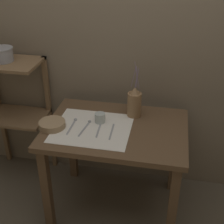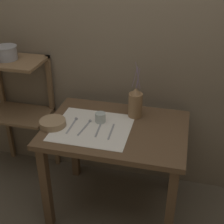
{
  "view_description": "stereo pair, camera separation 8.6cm",
  "coord_description": "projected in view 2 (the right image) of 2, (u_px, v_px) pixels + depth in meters",
  "views": [
    {
      "loc": [
        0.35,
        -1.86,
        1.94
      ],
      "look_at": [
        -0.03,
        0.0,
        0.89
      ],
      "focal_mm": 50.0,
      "sensor_mm": 36.0,
      "label": 1
    },
    {
      "loc": [
        0.43,
        -1.84,
        1.94
      ],
      "look_at": [
        -0.03,
        0.0,
        0.89
      ],
      "focal_mm": 50.0,
      "sensor_mm": 36.0,
      "label": 2
    }
  ],
  "objects": [
    {
      "name": "spoon_inner",
      "position": [
        74.0,
        122.0,
        2.28
      ],
      "size": [
        0.02,
        0.21,
        0.02
      ],
      "color": "#939399",
      "rests_on": "wooden_table"
    },
    {
      "name": "metal_pot_large",
      "position": [
        6.0,
        52.0,
        2.43
      ],
      "size": [
        0.18,
        0.18,
        0.11
      ],
      "color": "#939399",
      "rests_on": "wooden_shelf_unit"
    },
    {
      "name": "spoon_outer",
      "position": [
        88.0,
        124.0,
        2.25
      ],
      "size": [
        0.04,
        0.21,
        0.02
      ],
      "color": "#939399",
      "rests_on": "wooden_table"
    },
    {
      "name": "wooden_table",
      "position": [
        116.0,
        141.0,
        2.28
      ],
      "size": [
        1.01,
        0.72,
        0.77
      ],
      "color": "brown",
      "rests_on": "ground_plane"
    },
    {
      "name": "glass_tumbler_near",
      "position": [
        100.0,
        117.0,
        2.26
      ],
      "size": [
        0.07,
        0.07,
        0.07
      ],
      "color": "#B7C1BC",
      "rests_on": "wooden_table"
    },
    {
      "name": "fork_outer",
      "position": [
        99.0,
        129.0,
        2.19
      ],
      "size": [
        0.02,
        0.2,
        0.0
      ],
      "color": "#939399",
      "rests_on": "wooden_table"
    },
    {
      "name": "linen_cloth",
      "position": [
        92.0,
        127.0,
        2.22
      ],
      "size": [
        0.54,
        0.48,
        0.0
      ],
      "color": "white",
      "rests_on": "wooden_table"
    },
    {
      "name": "knife_center",
      "position": [
        111.0,
        131.0,
        2.16
      ],
      "size": [
        0.02,
        0.2,
        0.0
      ],
      "color": "#939399",
      "rests_on": "wooden_table"
    },
    {
      "name": "ground_plane",
      "position": [
        115.0,
        205.0,
        2.6
      ],
      "size": [
        12.0,
        12.0,
        0.0
      ],
      "primitive_type": "plane",
      "color": "brown"
    },
    {
      "name": "wooden_shelf_unit",
      "position": [
        18.0,
        95.0,
        2.65
      ],
      "size": [
        0.52,
        0.35,
        1.11
      ],
      "color": "brown",
      "rests_on": "ground_plane"
    },
    {
      "name": "wooden_bowl",
      "position": [
        53.0,
        123.0,
        2.23
      ],
      "size": [
        0.19,
        0.19,
        0.05
      ],
      "color": "#9E7F5B",
      "rests_on": "wooden_table"
    },
    {
      "name": "pitcher_with_flowers",
      "position": [
        135.0,
        103.0,
        2.31
      ],
      "size": [
        0.1,
        0.1,
        0.44
      ],
      "color": "olive",
      "rests_on": "wooden_table"
    },
    {
      "name": "stone_wall_back",
      "position": [
        130.0,
        48.0,
        2.41
      ],
      "size": [
        7.0,
        0.06,
        2.4
      ],
      "color": "#7A6B56",
      "rests_on": "ground_plane"
    }
  ]
}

